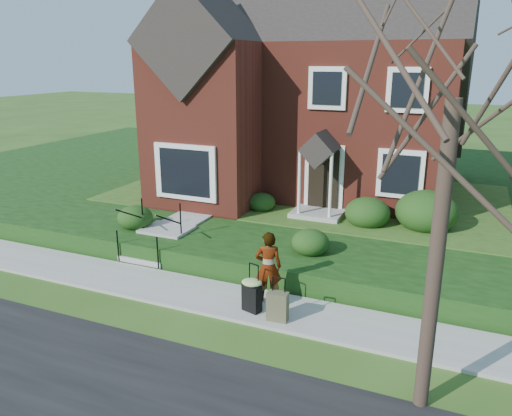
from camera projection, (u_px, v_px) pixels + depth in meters
The scene contains 11 objects.
ground at pixel (204, 297), 11.94m from camera, with size 120.00×120.00×0.00m, color #2D5119.
sidewalk at pixel (204, 295), 11.93m from camera, with size 60.00×1.60×0.08m, color #9E9B93.
terrace at pixel (424, 194), 19.93m from camera, with size 44.00×20.00×0.60m, color #14350E.
walkway at pixel (210, 206), 17.10m from camera, with size 1.20×6.00×0.06m, color #9E9B93.
main_house at pixel (318, 65), 18.96m from camera, with size 10.40×10.20×9.40m.
front_steps at pixel (158, 239), 14.37m from camera, with size 1.40×2.02×1.50m.
foundation_shrubs at pixel (309, 204), 15.52m from camera, with size 10.11×4.82×1.28m.
woman at pixel (268, 267), 11.35m from camera, with size 0.62×0.40×1.69m, color #999999.
suitcase_black at pixel (252, 293), 11.01m from camera, with size 0.55×0.49×1.11m.
suitcase_olive at pixel (278, 306), 10.64m from camera, with size 0.46×0.28×0.97m.
tree_verge at pixel (458, 63), 6.69m from camera, with size 5.42×5.42×7.75m.
Camera 1 is at (5.43, -9.45, 5.47)m, focal length 35.00 mm.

